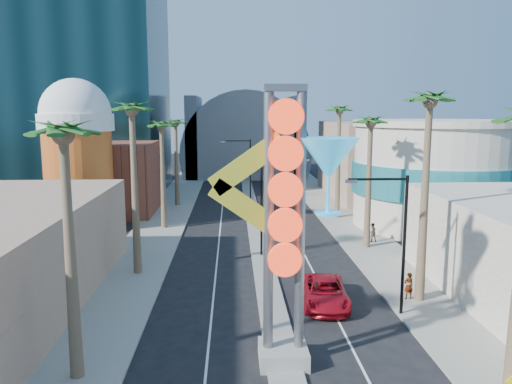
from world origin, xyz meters
name	(u,v)px	position (x,y,z in m)	size (l,w,h in m)	color
sidewalk_west	(166,217)	(-9.50, 35.00, 0.07)	(5.00, 100.00, 0.15)	gray
sidewalk_east	(339,216)	(9.50, 35.00, 0.07)	(5.00, 100.00, 0.15)	gray
median	(252,211)	(0.00, 38.00, 0.07)	(1.60, 84.00, 0.15)	gray
hotel_tower	(83,8)	(-22.00, 52.00, 25.00)	(20.00, 20.00, 50.00)	black
brick_filler_west	(110,178)	(-16.00, 38.00, 4.00)	(10.00, 10.00, 8.00)	brown
filler_east	(368,160)	(16.00, 48.00, 5.00)	(10.00, 20.00, 10.00)	#A17E68
beer_mug	(78,149)	(-17.00, 30.00, 7.84)	(7.00, 7.00, 14.50)	#CB5C1B
turquoise_building	(436,174)	(18.00, 30.00, 5.25)	(16.60, 16.60, 10.60)	#B3A697
canopy	(245,151)	(0.00, 72.00, 4.31)	(22.00, 16.00, 22.00)	slate
neon_sign	(303,207)	(0.82, 2.96, 7.31)	(6.53, 2.60, 12.55)	gray
streetlight_0	(269,196)	(0.55, 20.00, 4.88)	(3.79, 0.25, 8.00)	black
streetlight_1	(246,164)	(-0.55, 44.00, 4.88)	(3.79, 0.25, 8.00)	black
streetlight_2	(396,232)	(6.72, 8.00, 4.83)	(3.45, 0.25, 8.00)	black
palm_0	(64,149)	(-9.00, 2.00, 9.93)	(2.40, 2.40, 11.70)	brown
palm_1	(132,120)	(-9.00, 16.00, 10.82)	(2.40, 2.40, 12.70)	brown
palm_2	(162,132)	(-9.00, 30.00, 9.48)	(2.40, 2.40, 11.20)	brown
palm_3	(176,128)	(-9.00, 42.00, 9.48)	(2.40, 2.40, 11.20)	brown
palm_5	(429,114)	(9.00, 10.00, 11.27)	(2.40, 2.40, 13.20)	brown
palm_6	(371,130)	(9.00, 22.00, 9.93)	(2.40, 2.40, 11.70)	brown
palm_7	(339,117)	(9.00, 34.00, 10.82)	(2.40, 2.40, 12.70)	brown
red_pickup	(325,292)	(3.19, 9.80, 0.78)	(2.59, 5.62, 1.56)	#B30D1D
pedestrian_a	(409,286)	(8.36, 10.12, 0.98)	(0.60, 0.40, 1.66)	gray
pedestrian_b	(372,232)	(9.90, 23.58, 0.98)	(0.81, 0.63, 1.66)	gray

